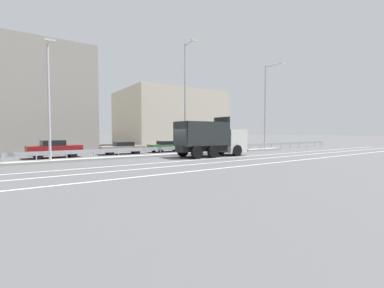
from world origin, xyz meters
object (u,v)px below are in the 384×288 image
(dump_truck, at_px, (219,142))
(parked_car_3, at_px, (123,148))
(street_lamp_1, at_px, (49,98))
(street_lamp_2, at_px, (186,95))
(parked_car_4, at_px, (168,146))
(street_lamp_3, at_px, (266,104))
(parked_car_2, at_px, (54,149))
(median_road_sign, at_px, (215,141))

(dump_truck, distance_m, parked_car_3, 9.83)
(street_lamp_1, bearing_deg, street_lamp_2, 0.44)
(parked_car_3, relative_size, parked_car_4, 0.97)
(street_lamp_2, bearing_deg, dump_truck, -55.88)
(street_lamp_3, height_order, parked_car_2, street_lamp_3)
(street_lamp_2, height_order, street_lamp_3, street_lamp_2)
(median_road_sign, distance_m, street_lamp_2, 5.86)
(median_road_sign, distance_m, parked_car_2, 15.35)
(dump_truck, xyz_separation_m, parked_car_2, (-13.06, 6.75, -0.53))
(street_lamp_1, height_order, street_lamp_3, street_lamp_3)
(parked_car_3, bearing_deg, street_lamp_1, 125.53)
(street_lamp_1, relative_size, parked_car_4, 1.89)
(dump_truck, xyz_separation_m, parked_car_3, (-6.85, 7.03, -0.66))
(street_lamp_1, distance_m, street_lamp_3, 23.74)
(dump_truck, bearing_deg, parked_car_2, -116.34)
(street_lamp_2, height_order, parked_car_3, street_lamp_2)
(parked_car_3, height_order, parked_car_4, same)
(street_lamp_3, xyz_separation_m, parked_car_2, (-23.03, 4.03, -5.00))
(street_lamp_1, distance_m, parked_car_2, 5.70)
(median_road_sign, distance_m, street_lamp_3, 9.34)
(median_road_sign, bearing_deg, dump_truck, -122.39)
(median_road_sign, xyz_separation_m, street_lamp_2, (-3.66, 0.04, 4.58))
(median_road_sign, distance_m, parked_car_4, 5.53)
(street_lamp_1, height_order, parked_car_4, street_lamp_1)
(street_lamp_2, xyz_separation_m, street_lamp_3, (11.87, -0.08, -0.13))
(street_lamp_2, xyz_separation_m, parked_car_3, (-4.95, 4.22, -5.26))
(median_road_sign, xyz_separation_m, parked_car_4, (-3.32, 4.38, -0.68))
(dump_truck, bearing_deg, street_lamp_1, -100.16)
(parked_car_2, bearing_deg, median_road_sign, 70.03)
(parked_car_4, bearing_deg, street_lamp_3, 66.20)
(dump_truck, xyz_separation_m, street_lamp_3, (9.97, 2.73, 4.47))
(street_lamp_3, distance_m, parked_car_3, 18.10)
(street_lamp_3, bearing_deg, parked_car_2, 170.08)
(dump_truck, bearing_deg, parked_car_4, -166.65)
(street_lamp_3, xyz_separation_m, parked_car_3, (-16.82, 4.30, -5.13))
(median_road_sign, xyz_separation_m, street_lamp_3, (8.22, -0.04, 4.45))
(street_lamp_1, distance_m, parked_car_4, 13.59)
(parked_car_3, bearing_deg, street_lamp_3, -100.82)
(median_road_sign, height_order, parked_car_4, median_road_sign)
(street_lamp_3, bearing_deg, street_lamp_2, 179.62)
(dump_truck, height_order, parked_car_4, dump_truck)
(parked_car_3, bearing_deg, median_road_sign, -112.82)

